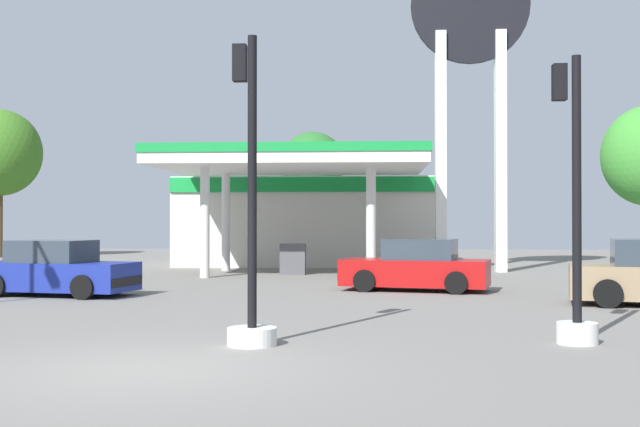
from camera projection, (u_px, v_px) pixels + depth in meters
name	position (u px, v px, depth m)	size (l,w,h in m)	color
ground_plane	(153.00, 369.00, 10.14)	(90.00, 90.00, 0.00)	slate
gas_station	(307.00, 215.00, 34.33)	(10.91, 13.48, 4.40)	beige
station_pole_sign	(470.00, 38.00, 30.15)	(4.48, 0.56, 13.70)	white
car_0	(416.00, 267.00, 21.73)	(4.22, 2.50, 1.41)	black
car_2	(56.00, 270.00, 20.31)	(4.17, 2.33, 1.41)	black
traffic_signal_0	(251.00, 253.00, 12.14)	(0.76, 0.76, 4.72)	silver
traffic_signal_1	(574.00, 250.00, 12.29)	(0.64, 0.67, 4.45)	silver
tree_0	(0.00, 153.00, 42.38)	(4.41, 4.41, 7.88)	brown
tree_1	(313.00, 164.00, 40.16)	(3.22, 3.22, 6.43)	brown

